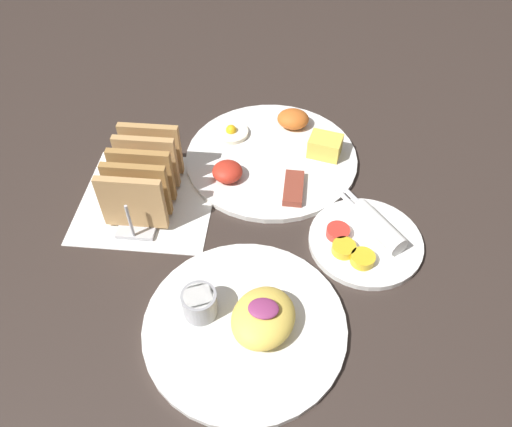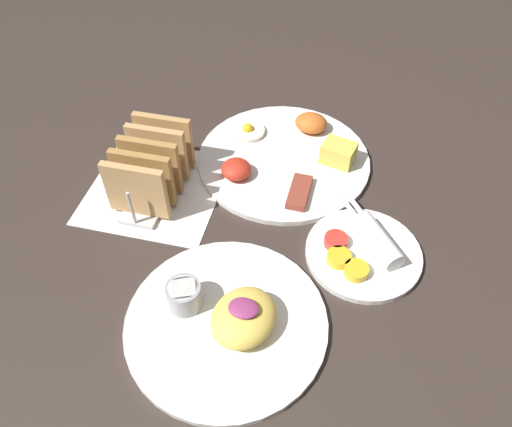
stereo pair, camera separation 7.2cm
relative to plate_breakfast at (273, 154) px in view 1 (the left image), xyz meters
name	(u,v)px [view 1 (the left image)]	position (x,y,z in m)	size (l,w,h in m)	color
ground_plane	(234,234)	(-0.05, -0.18, -0.01)	(3.00, 3.00, 0.00)	#332823
napkin_flat	(148,199)	(-0.20, -0.12, -0.01)	(0.22, 0.22, 0.00)	white
plate_breakfast	(273,154)	(0.00, 0.00, 0.00)	(0.31, 0.31, 0.05)	white
plate_condiments	(366,239)	(0.16, -0.18, 0.00)	(0.18, 0.19, 0.04)	white
plate_foreground	(246,321)	(-0.01, -0.35, 0.00)	(0.28, 0.28, 0.06)	white
toast_rack	(143,177)	(-0.20, -0.12, 0.04)	(0.10, 0.18, 0.10)	#B7B7BC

